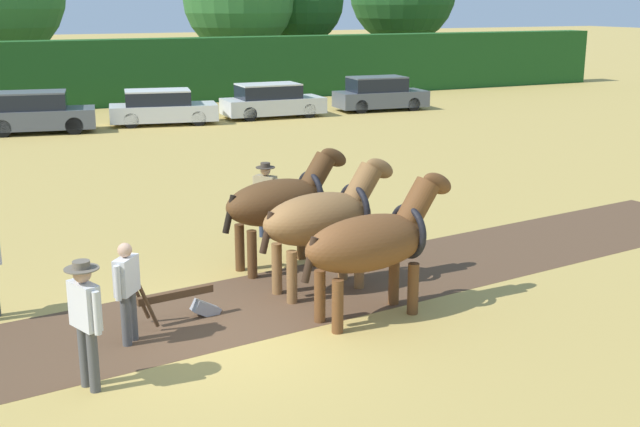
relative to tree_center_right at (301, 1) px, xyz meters
The scene contains 15 objects.
ground_plane 37.77m from the tree_center_right, 115.68° to the right, with size 240.00×240.00×0.00m, color tan.
plowed_furrow_strip 38.26m from the tree_center_right, 119.17° to the right, with size 29.36×2.75×0.01m, color brown.
hedgerow 17.33m from the tree_center_right, 162.60° to the right, with size 65.97×1.52×3.16m, color #1E511E.
tree_center_right is the anchor object (origin of this frame).
draft_horse_lead_left 36.93m from the tree_center_right, 112.11° to the right, with size 2.92×1.19×2.31m.
draft_horse_lead_right 35.67m from the tree_center_right, 113.26° to the right, with size 2.77×1.18×2.31m.
draft_horse_trail_left 34.42m from the tree_center_right, 114.49° to the right, with size 2.72×1.15×2.28m.
plow 37.16m from the tree_center_right, 116.81° to the right, with size 1.53×0.51×1.13m.
farmer_at_plow 37.98m from the tree_center_right, 117.75° to the right, with size 0.44×0.51×1.54m.
farmer_beside_team 32.49m from the tree_center_right, 115.23° to the right, with size 0.43×0.54×1.63m.
farmer_onlooker_left 39.43m from the tree_center_right, 117.93° to the right, with size 0.44×0.64×1.75m.
parked_car_center_left 20.94m from the tree_center_right, 143.43° to the right, with size 4.38×2.46×1.59m.
parked_car_center 17.28m from the tree_center_right, 133.85° to the right, with size 4.57×2.56×1.42m.
parked_car_center_right 14.47m from the tree_center_right, 119.20° to the right, with size 4.43×1.93×1.47m.
parked_car_right 12.81m from the tree_center_right, 96.41° to the right, with size 4.37×2.08×1.56m.
Camera 1 is at (-3.50, -10.82, 4.90)m, focal length 45.00 mm.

